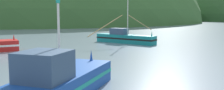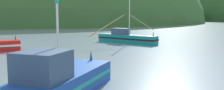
# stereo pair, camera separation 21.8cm
# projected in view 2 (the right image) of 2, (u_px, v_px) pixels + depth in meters

# --- Properties ---
(hill_far_left) EXTENTS (123.62, 98.90, 92.42)m
(hill_far_left) POSITION_uv_depth(u_px,v_px,m) (120.00, 20.00, 205.06)
(hill_far_left) COLOR #516B38
(hill_far_left) RESTS_ON ground
(hill_mid_right) EXTENTS (205.01, 164.01, 90.89)m
(hill_mid_right) POSITION_uv_depth(u_px,v_px,m) (25.00, 21.00, 152.61)
(hill_mid_right) COLOR #386633
(hill_mid_right) RESTS_ON ground
(fishing_boat_blue) EXTENTS (5.29, 9.10, 5.17)m
(fishing_boat_blue) POSITION_uv_depth(u_px,v_px,m) (57.00, 82.00, 13.40)
(fishing_boat_blue) COLOR #19479E
(fishing_boat_blue) RESTS_ON ground
(fishing_boat_teal) EXTENTS (10.38, 13.78, 7.85)m
(fishing_boat_teal) POSITION_uv_depth(u_px,v_px,m) (125.00, 38.00, 39.34)
(fishing_boat_teal) COLOR #147F84
(fishing_boat_teal) RESTS_ON ground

